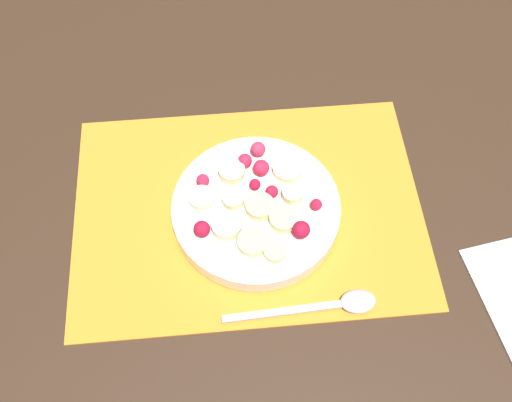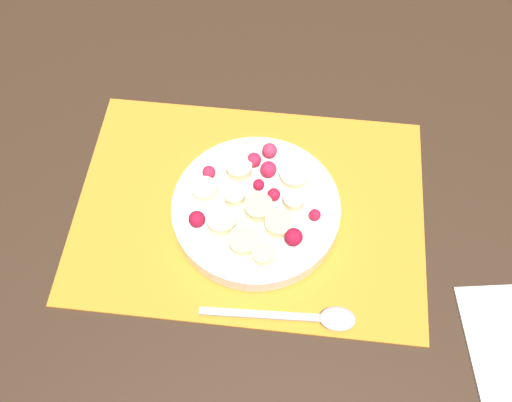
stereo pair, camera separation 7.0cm
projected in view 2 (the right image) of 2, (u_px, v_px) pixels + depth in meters
ground_plane at (250, 209)px, 0.74m from camera, size 3.00×3.00×0.00m
placemat at (250, 207)px, 0.73m from camera, size 0.44×0.32×0.01m
fruit_bowl at (256, 208)px, 0.71m from camera, size 0.21×0.21×0.05m
spoon at (311, 317)px, 0.65m from camera, size 0.18×0.03×0.01m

